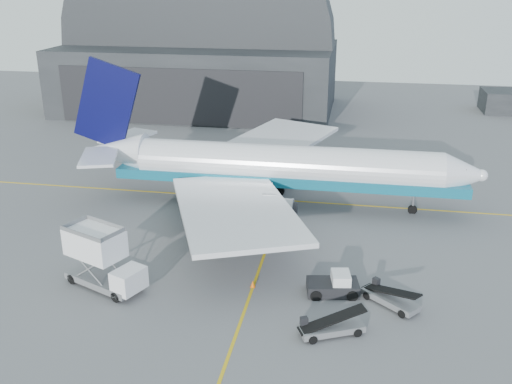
% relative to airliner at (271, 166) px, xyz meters
% --- Properties ---
extents(ground, '(200.00, 200.00, 0.00)m').
position_rel_airliner_xyz_m(ground, '(1.31, -18.73, -4.50)').
color(ground, '#565659').
rests_on(ground, ground).
extents(taxi_lines, '(80.00, 42.12, 0.02)m').
position_rel_airliner_xyz_m(taxi_lines, '(1.31, -6.06, -4.49)').
color(taxi_lines, gold).
rests_on(taxi_lines, ground).
extents(hangar, '(50.00, 28.30, 28.00)m').
position_rel_airliner_xyz_m(hangar, '(-20.69, 46.22, 5.05)').
color(hangar, black).
rests_on(hangar, ground).
extents(airliner, '(45.78, 44.39, 16.06)m').
position_rel_airliner_xyz_m(airliner, '(0.00, 0.00, 0.00)').
color(airliner, white).
rests_on(airliner, ground).
extents(catering_truck, '(7.68, 5.28, 4.96)m').
position_rel_airliner_xyz_m(catering_truck, '(-10.95, -20.41, -1.98)').
color(catering_truck, slate).
rests_on(catering_truck, ground).
extents(pushback_tug, '(4.47, 3.04, 1.92)m').
position_rel_airliner_xyz_m(pushback_tug, '(8.00, -18.26, -3.77)').
color(pushback_tug, black).
rests_on(pushback_tug, ground).
extents(belt_loader_a, '(4.98, 3.39, 1.90)m').
position_rel_airliner_xyz_m(belt_loader_a, '(8.03, -23.96, -3.91)').
color(belt_loader_a, slate).
rests_on(belt_loader_a, ground).
extents(belt_loader_b, '(4.62, 4.24, 1.91)m').
position_rel_airliner_xyz_m(belt_loader_b, '(12.40, -19.18, -3.91)').
color(belt_loader_b, slate).
rests_on(belt_loader_b, ground).
extents(traffic_cone, '(0.39, 0.39, 0.57)m').
position_rel_airliner_xyz_m(traffic_cone, '(1.29, -18.40, -4.22)').
color(traffic_cone, '#E75D07').
rests_on(traffic_cone, ground).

